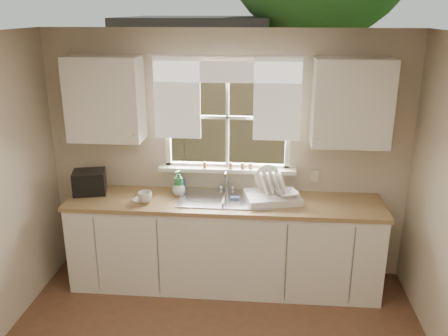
# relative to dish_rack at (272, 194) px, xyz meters

# --- Properties ---
(room_walls) EXTENTS (3.62, 4.02, 2.50)m
(room_walls) POSITION_rel_dish_rack_xyz_m (-0.46, -1.79, 0.26)
(room_walls) COLOR beige
(room_walls) RESTS_ON ground
(ceiling) EXTENTS (3.60, 4.00, 0.02)m
(ceiling) POSITION_rel_dish_rack_xyz_m (-0.46, -1.73, 1.52)
(ceiling) COLOR silver
(ceiling) RESTS_ON room_walls
(window) EXTENTS (1.38, 0.16, 1.06)m
(window) POSITION_rel_dish_rack_xyz_m (-0.46, 0.28, 0.51)
(window) COLOR white
(window) RESTS_ON room_walls
(curtains) EXTENTS (1.50, 0.03, 0.81)m
(curtains) POSITION_rel_dish_rack_xyz_m (-0.46, 0.22, 0.96)
(curtains) COLOR white
(curtains) RESTS_ON room_walls
(base_cabinets) EXTENTS (3.00, 0.62, 0.87)m
(base_cabinets) POSITION_rel_dish_rack_xyz_m (-0.46, -0.05, -0.54)
(base_cabinets) COLOR white
(base_cabinets) RESTS_ON ground
(countertop) EXTENTS (3.04, 0.65, 0.04)m
(countertop) POSITION_rel_dish_rack_xyz_m (-0.46, -0.05, -0.09)
(countertop) COLOR #9A794D
(countertop) RESTS_ON base_cabinets
(upper_cabinet_left) EXTENTS (0.70, 0.33, 0.80)m
(upper_cabinet_left) POSITION_rel_dish_rack_xyz_m (-1.61, 0.10, 0.87)
(upper_cabinet_left) COLOR white
(upper_cabinet_left) RESTS_ON room_walls
(upper_cabinet_right) EXTENTS (0.70, 0.33, 0.80)m
(upper_cabinet_right) POSITION_rel_dish_rack_xyz_m (0.69, 0.10, 0.87)
(upper_cabinet_right) COLOR white
(upper_cabinet_right) RESTS_ON room_walls
(wall_outlet) EXTENTS (0.08, 0.01, 0.12)m
(wall_outlet) POSITION_rel_dish_rack_xyz_m (0.42, 0.26, 0.10)
(wall_outlet) COLOR beige
(wall_outlet) RESTS_ON room_walls
(sill_jars) EXTENTS (0.50, 0.04, 0.06)m
(sill_jars) POSITION_rel_dish_rack_xyz_m (-0.40, 0.21, 0.20)
(sill_jars) COLOR brown
(sill_jars) RESTS_ON window
(sink) EXTENTS (0.88, 0.52, 0.40)m
(sink) POSITION_rel_dish_rack_xyz_m (-0.46, -0.01, -0.14)
(sink) COLOR #B7B7BC
(sink) RESTS_ON countertop
(dish_rack) EXTENTS (0.58, 0.49, 0.31)m
(dish_rack) POSITION_rel_dish_rack_xyz_m (0.00, 0.00, 0.00)
(dish_rack) COLOR silver
(dish_rack) RESTS_ON countertop
(bowl) EXTENTS (0.26, 0.26, 0.05)m
(bowl) POSITION_rel_dish_rack_xyz_m (0.14, -0.05, 0.03)
(bowl) COLOR white
(bowl) RESTS_ON dish_rack
(soap_bottle_a) EXTENTS (0.13, 0.13, 0.25)m
(soap_bottle_a) POSITION_rel_dish_rack_xyz_m (-0.92, 0.06, 0.06)
(soap_bottle_a) COLOR #287B39
(soap_bottle_a) RESTS_ON countertop
(soap_bottle_b) EXTENTS (0.09, 0.09, 0.18)m
(soap_bottle_b) POSITION_rel_dish_rack_xyz_m (-0.92, 0.15, 0.03)
(soap_bottle_b) COLOR #3268BC
(soap_bottle_b) RESTS_ON countertop
(soap_bottle_c) EXTENTS (0.16, 0.16, 0.17)m
(soap_bottle_c) POSITION_rel_dish_rack_xyz_m (-0.92, 0.05, 0.02)
(soap_bottle_c) COLOR beige
(soap_bottle_c) RESTS_ON countertop
(saucer) EXTENTS (0.15, 0.15, 0.01)m
(saucer) POSITION_rel_dish_rack_xyz_m (-1.26, -0.11, -0.06)
(saucer) COLOR beige
(saucer) RESTS_ON countertop
(cup) EXTENTS (0.16, 0.16, 0.11)m
(cup) POSITION_rel_dish_rack_xyz_m (-1.20, -0.16, -0.01)
(cup) COLOR beige
(cup) RESTS_ON countertop
(black_appliance) EXTENTS (0.37, 0.34, 0.23)m
(black_appliance) POSITION_rel_dish_rack_xyz_m (-1.82, 0.04, 0.05)
(black_appliance) COLOR black
(black_appliance) RESTS_ON countertop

